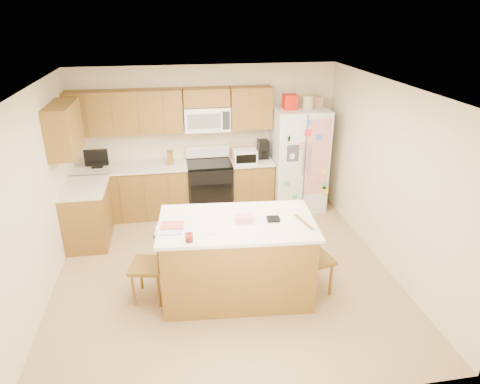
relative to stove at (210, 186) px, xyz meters
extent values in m
plane|color=#A6814F|center=(0.00, -1.94, -0.47)|extent=(4.50, 4.50, 0.00)
cube|color=beige|center=(0.00, 0.31, 0.78)|extent=(4.50, 0.10, 2.50)
cube|color=beige|center=(0.00, -4.19, 0.78)|extent=(4.50, 0.10, 2.50)
cube|color=beige|center=(-2.25, -1.94, 0.78)|extent=(0.10, 4.50, 2.50)
cube|color=beige|center=(2.25, -1.94, 0.78)|extent=(0.10, 4.50, 2.50)
cube|color=white|center=(0.00, -1.94, 2.03)|extent=(4.50, 4.50, 0.04)
cube|color=brown|center=(-1.31, 0.01, -0.03)|extent=(1.87, 0.60, 0.88)
cube|color=brown|center=(0.74, 0.01, -0.03)|extent=(0.72, 0.60, 0.88)
cube|color=brown|center=(-1.95, -0.76, -0.03)|extent=(0.60, 0.95, 0.88)
cube|color=white|center=(-1.31, 0.00, 0.43)|extent=(1.87, 0.64, 0.04)
cube|color=white|center=(0.74, 0.00, 0.43)|extent=(0.72, 0.64, 0.04)
cube|color=white|center=(-1.94, -0.76, 0.43)|extent=(0.64, 0.95, 0.04)
cube|color=brown|center=(-1.32, 0.15, 1.33)|extent=(1.85, 0.33, 0.70)
cube|color=brown|center=(0.75, 0.15, 1.33)|extent=(0.70, 0.33, 0.70)
cube|color=brown|center=(0.00, 0.15, 1.53)|extent=(0.76, 0.33, 0.29)
cube|color=brown|center=(-2.08, -0.76, 1.33)|extent=(0.33, 0.95, 0.70)
cube|color=brown|center=(-1.90, -0.02, 1.33)|extent=(0.02, 0.01, 0.66)
cube|color=brown|center=(-1.90, -0.29, -0.03)|extent=(0.02, 0.01, 0.84)
cube|color=brown|center=(-1.50, -0.02, 1.33)|extent=(0.02, 0.01, 0.66)
cube|color=brown|center=(-1.50, -0.29, -0.03)|extent=(0.02, 0.01, 0.84)
cube|color=brown|center=(-1.10, -0.02, 1.33)|extent=(0.02, 0.01, 0.66)
cube|color=brown|center=(-1.10, -0.29, -0.03)|extent=(0.02, 0.01, 0.84)
cube|color=brown|center=(-0.70, -0.02, 1.33)|extent=(0.01, 0.01, 0.66)
cube|color=brown|center=(-0.70, -0.29, -0.03)|extent=(0.01, 0.01, 0.84)
cube|color=brown|center=(0.70, -0.02, 1.33)|extent=(0.01, 0.01, 0.66)
cube|color=brown|center=(0.70, -0.29, -0.03)|extent=(0.01, 0.01, 0.84)
cube|color=white|center=(0.00, 0.12, 1.18)|extent=(0.76, 0.38, 0.40)
cube|color=slate|center=(-0.06, -0.07, 1.18)|extent=(0.54, 0.01, 0.24)
cube|color=#262626|center=(0.30, -0.07, 1.18)|extent=(0.12, 0.01, 0.30)
cube|color=brown|center=(-0.65, 0.01, 0.56)|extent=(0.10, 0.14, 0.22)
cube|color=black|center=(-1.85, 0.03, 0.46)|extent=(0.18, 0.12, 0.02)
cube|color=black|center=(-1.85, 0.03, 0.62)|extent=(0.38, 0.03, 0.28)
cube|color=#B4380F|center=(0.58, 0.09, 0.54)|extent=(0.35, 0.22, 0.18)
cube|color=white|center=(0.60, -0.14, 0.56)|extent=(0.40, 0.28, 0.23)
cube|color=black|center=(0.60, -0.28, 0.56)|extent=(0.34, 0.01, 0.15)
cube|color=black|center=(0.96, 0.06, 0.61)|extent=(0.18, 0.22, 0.32)
cylinder|color=black|center=(0.96, -0.01, 0.54)|extent=(0.12, 0.12, 0.12)
cube|color=black|center=(0.00, -0.01, -0.03)|extent=(0.76, 0.64, 0.88)
cube|color=black|center=(0.00, -0.33, -0.05)|extent=(0.68, 0.01, 0.42)
cube|color=black|center=(0.00, -0.01, 0.43)|extent=(0.76, 0.64, 0.03)
cube|color=white|center=(0.00, 0.25, 0.56)|extent=(0.76, 0.10, 0.20)
cube|color=white|center=(1.57, -0.06, 0.43)|extent=(0.90, 0.75, 1.80)
cube|color=#4C4C4C|center=(1.57, -0.44, 0.43)|extent=(0.02, 0.01, 1.75)
cube|color=silver|center=(1.52, -0.47, 0.58)|extent=(0.02, 0.03, 0.55)
cube|color=silver|center=(1.62, -0.47, 0.58)|extent=(0.02, 0.03, 0.55)
cube|color=#3F3F44|center=(1.35, -0.44, 0.68)|extent=(0.20, 0.01, 0.28)
cube|color=#D84C59|center=(1.77, -0.44, 0.58)|extent=(0.42, 0.01, 1.30)
cube|color=red|center=(1.37, -0.06, 1.45)|extent=(0.22, 0.22, 0.24)
cylinder|color=tan|center=(1.67, -0.11, 1.44)|extent=(0.18, 0.18, 0.22)
cube|color=tan|center=(1.85, 0.02, 1.42)|extent=(0.18, 0.20, 0.18)
cube|color=brown|center=(0.10, -2.45, 0.02)|extent=(1.85, 1.13, 0.98)
cube|color=white|center=(0.10, -2.45, 0.53)|extent=(1.94, 1.22, 0.04)
cylinder|color=red|center=(-0.49, -2.82, 0.58)|extent=(0.08, 0.08, 0.06)
cylinder|color=white|center=(-0.49, -2.82, 0.59)|extent=(0.09, 0.09, 0.09)
cube|color=pink|center=(0.18, -2.45, 0.58)|extent=(0.21, 0.16, 0.07)
cube|color=black|center=(0.53, -2.49, 0.57)|extent=(0.16, 0.13, 0.04)
cube|color=white|center=(-0.70, -2.54, 0.55)|extent=(0.32, 0.26, 0.02)
cube|color=#D84C4C|center=(-0.66, -2.46, 0.57)|extent=(0.27, 0.22, 0.01)
cylinder|color=white|center=(-0.24, -2.73, 0.55)|extent=(0.14, 0.04, 0.01)
cube|color=brown|center=(-0.99, -2.38, -0.01)|extent=(0.50, 0.51, 0.05)
cylinder|color=brown|center=(-1.11, -2.17, -0.25)|extent=(0.04, 0.04, 0.45)
cylinder|color=brown|center=(-1.18, -2.51, -0.25)|extent=(0.04, 0.04, 0.45)
cylinder|color=brown|center=(-0.80, -2.24, -0.25)|extent=(0.04, 0.04, 0.45)
cylinder|color=brown|center=(-0.88, -2.58, -0.25)|extent=(0.04, 0.04, 0.45)
cylinder|color=brown|center=(-0.79, -2.26, 0.26)|extent=(0.02, 0.02, 0.50)
cylinder|color=brown|center=(-0.80, -2.34, 0.26)|extent=(0.02, 0.02, 0.50)
cylinder|color=brown|center=(-0.82, -2.41, 0.26)|extent=(0.02, 0.02, 0.50)
cylinder|color=brown|center=(-0.84, -2.49, 0.26)|extent=(0.02, 0.02, 0.50)
cylinder|color=brown|center=(-0.85, -2.56, 0.26)|extent=(0.02, 0.02, 0.50)
cube|color=brown|center=(-0.82, -2.41, 0.51)|extent=(0.13, 0.41, 0.05)
cube|color=brown|center=(0.18, -1.81, -0.04)|extent=(0.50, 0.48, 0.04)
cylinder|color=brown|center=(0.30, -1.63, -0.27)|extent=(0.03, 0.03, 0.42)
cylinder|color=brown|center=(-0.02, -1.72, -0.27)|extent=(0.03, 0.03, 0.42)
cylinder|color=brown|center=(0.38, -1.91, -0.27)|extent=(0.03, 0.03, 0.42)
cylinder|color=brown|center=(0.06, -2.00, -0.27)|extent=(0.03, 0.03, 0.42)
cylinder|color=brown|center=(0.36, -1.93, 0.21)|extent=(0.02, 0.02, 0.47)
cylinder|color=brown|center=(0.29, -1.95, 0.21)|extent=(0.02, 0.02, 0.47)
cylinder|color=brown|center=(0.22, -1.97, 0.21)|extent=(0.02, 0.02, 0.47)
cylinder|color=brown|center=(0.15, -1.99, 0.21)|extent=(0.02, 0.02, 0.47)
cylinder|color=brown|center=(0.08, -2.01, 0.21)|extent=(0.02, 0.02, 0.47)
cube|color=brown|center=(0.22, -1.97, 0.45)|extent=(0.38, 0.14, 0.05)
cube|color=brown|center=(1.05, -2.56, 0.00)|extent=(0.51, 0.53, 0.05)
cylinder|color=brown|center=(1.25, -2.70, -0.25)|extent=(0.04, 0.04, 0.46)
cylinder|color=brown|center=(1.17, -2.35, -0.25)|extent=(0.04, 0.04, 0.46)
cylinder|color=brown|center=(0.94, -2.77, -0.25)|extent=(0.04, 0.04, 0.46)
cylinder|color=brown|center=(0.86, -2.42, -0.25)|extent=(0.04, 0.04, 0.46)
cylinder|color=brown|center=(0.91, -2.75, 0.28)|extent=(0.02, 0.02, 0.51)
cylinder|color=brown|center=(0.90, -2.68, 0.28)|extent=(0.02, 0.02, 0.51)
cylinder|color=brown|center=(0.88, -2.60, 0.28)|extent=(0.02, 0.02, 0.51)
cylinder|color=brown|center=(0.86, -2.52, 0.28)|extent=(0.02, 0.02, 0.51)
cylinder|color=brown|center=(0.84, -2.45, 0.28)|extent=(0.02, 0.02, 0.51)
cube|color=brown|center=(0.88, -2.60, 0.53)|extent=(0.14, 0.42, 0.05)
camera|label=1|loc=(-0.60, -6.92, 2.90)|focal=32.00mm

